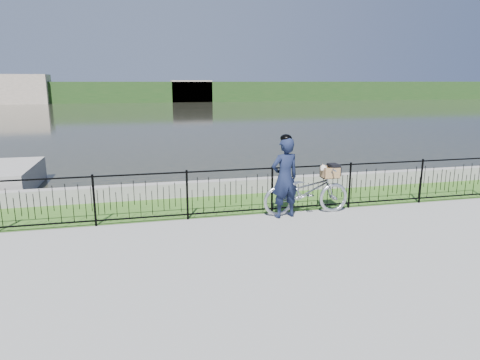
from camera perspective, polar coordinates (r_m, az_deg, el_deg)
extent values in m
plane|color=gray|center=(8.55, 1.02, -8.06)|extent=(120.00, 120.00, 0.00)
cube|color=#355F1D|center=(10.95, -2.34, -3.26)|extent=(60.00, 2.00, 0.01)
plane|color=#26271D|center=(40.89, -10.56, 8.51)|extent=(120.00, 120.00, 0.00)
cube|color=gray|center=(11.85, -3.27, -1.03)|extent=(60.00, 0.30, 0.40)
cube|color=#224018|center=(67.77, -11.81, 11.44)|extent=(120.00, 6.00, 3.00)
cube|color=#A59584|center=(67.66, -27.47, 10.70)|extent=(8.00, 4.00, 4.00)
cube|color=#A59584|center=(66.72, -6.52, 11.69)|extent=(6.00, 3.00, 3.20)
imported|color=#ABAEB7|center=(10.19, 8.82, -1.48)|extent=(2.09, 0.73, 1.10)
cube|color=black|center=(10.35, 11.88, 0.33)|extent=(0.38, 0.18, 0.02)
cube|color=olive|center=(10.34, 11.88, 0.37)|extent=(0.40, 0.30, 0.01)
cube|color=olive|center=(10.45, 11.58, 1.20)|extent=(0.40, 0.02, 0.26)
cube|color=olive|center=(10.19, 12.25, 0.87)|extent=(0.40, 0.02, 0.26)
cube|color=olive|center=(10.40, 12.86, 1.09)|extent=(0.01, 0.30, 0.26)
cube|color=olive|center=(10.24, 10.94, 0.99)|extent=(0.01, 0.30, 0.26)
cube|color=black|center=(10.32, 12.39, 1.94)|extent=(0.22, 0.32, 0.06)
cube|color=black|center=(10.40, 12.95, 1.23)|extent=(0.02, 0.32, 0.21)
ellipsoid|color=silver|center=(10.31, 11.81, 1.03)|extent=(0.31, 0.22, 0.20)
sphere|color=silver|center=(10.20, 11.08, 1.59)|extent=(0.15, 0.15, 0.15)
sphere|color=silver|center=(10.17, 10.86, 1.39)|extent=(0.07, 0.07, 0.07)
sphere|color=black|center=(10.15, 10.76, 1.34)|extent=(0.02, 0.02, 0.02)
cone|color=#8C5E3A|center=(10.25, 10.96, 1.98)|extent=(0.06, 0.08, 0.08)
cone|color=#8C5E3A|center=(10.17, 11.29, 1.88)|extent=(0.06, 0.08, 0.08)
imported|color=black|center=(9.79, 5.99, 0.27)|extent=(0.75, 0.57, 1.85)
ellipsoid|color=black|center=(9.63, 6.12, 5.53)|extent=(0.26, 0.29, 0.18)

